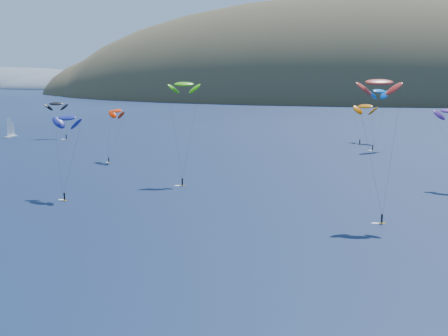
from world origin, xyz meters
TOP-DOWN VIEW (x-y plane):
  - island at (39.40, 562.36)m, footprint 730.00×300.00m
  - headland at (-445.26, 750.08)m, footprint 460.00×250.00m
  - sailboat at (-112.20, 187.47)m, footprint 7.64×6.61m
  - kitesurfer_1 at (-46.85, 141.49)m, footprint 8.22×11.23m
  - kitesurfer_3 at (-16.86, 113.41)m, footprint 8.47×12.05m
  - kitesurfer_4 at (32.45, 184.88)m, footprint 9.23×9.92m
  - kitesurfer_9 at (30.37, 82.55)m, footprint 8.53×7.68m
  - kitesurfer_10 at (-37.33, 89.78)m, footprint 9.16×10.67m
  - kitesurfer_11 at (28.00, 205.47)m, footprint 11.21×15.13m
  - kitesurfer_12 at (-93.86, 192.23)m, footprint 12.13×9.41m

SIDE VIEW (x-z plane):
  - island at x=39.40m, z-range -115.74..94.26m
  - headland at x=-445.26m, z-range -33.36..26.64m
  - sailboat at x=-112.20m, z-range -3.88..5.59m
  - kitesurfer_11 at x=28.00m, z-range 5.34..21.86m
  - kitesurfer_12 at x=-93.86m, z-range 5.59..21.83m
  - kitesurfer_1 at x=-46.85m, z-range 6.50..23.85m
  - kitesurfer_10 at x=-37.33m, z-range 7.55..27.37m
  - kitesurfer_4 at x=32.45m, z-range 8.78..31.61m
  - kitesurfer_3 at x=-16.86m, z-range 11.04..37.60m
  - kitesurfer_9 at x=30.37m, z-range 11.80..40.05m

